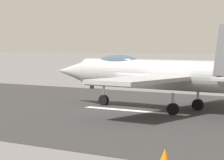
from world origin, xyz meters
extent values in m
plane|color=slate|center=(0.00, 0.00, 0.00)|extent=(400.00, 400.00, 0.00)
cube|color=#302F2F|center=(0.00, 0.00, 0.01)|extent=(240.00, 26.00, 0.02)
cube|color=white|center=(-0.60, 0.00, 0.02)|extent=(8.00, 0.70, 0.00)
cylinder|color=#A5A5A7|center=(-1.95, -1.32, 2.40)|extent=(13.19, 2.65, 2.01)
cone|color=#A5A5A7|center=(6.11, -1.72, 2.40)|extent=(3.11, 1.85, 1.71)
ellipsoid|color=#3F5160|center=(1.75, -1.51, 3.16)|extent=(3.65, 1.28, 1.10)
cube|color=#A5A5A7|center=(-2.74, 2.90, 2.30)|extent=(3.71, 6.51, 0.24)
cube|color=#A5A5A7|center=(-3.15, -5.45, 2.30)|extent=(3.71, 6.51, 0.24)
cylinder|color=silver|center=(3.09, -1.57, 0.70)|extent=(0.18, 0.18, 1.40)
cylinder|color=black|center=(3.09, -1.57, 0.38)|extent=(0.77, 0.34, 0.76)
cylinder|color=silver|center=(-3.67, 0.36, 0.70)|extent=(0.18, 0.18, 1.40)
cylinder|color=black|center=(-3.67, 0.36, 0.38)|extent=(0.77, 0.34, 0.76)
cylinder|color=silver|center=(-3.82, -2.83, 0.70)|extent=(0.18, 0.18, 1.40)
cylinder|color=black|center=(-3.82, -2.83, 0.38)|extent=(0.77, 0.34, 0.76)
cube|color=#1E2338|center=(12.78, -12.91, 0.42)|extent=(0.24, 0.36, 0.85)
cube|color=orange|center=(12.78, -12.91, 1.05)|extent=(0.51, 0.51, 0.58)
sphere|color=tan|center=(12.78, -12.91, 1.49)|extent=(0.22, 0.22, 0.22)
cylinder|color=orange|center=(12.99, -12.71, 1.02)|extent=(0.10, 0.10, 0.54)
cylinder|color=orange|center=(12.56, -13.12, 1.02)|extent=(0.10, 0.10, 0.54)
cone|color=orange|center=(-10.08, 12.72, 0.28)|extent=(0.44, 0.44, 0.55)
camera|label=1|loc=(-19.94, 30.24, 4.43)|focal=87.06mm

